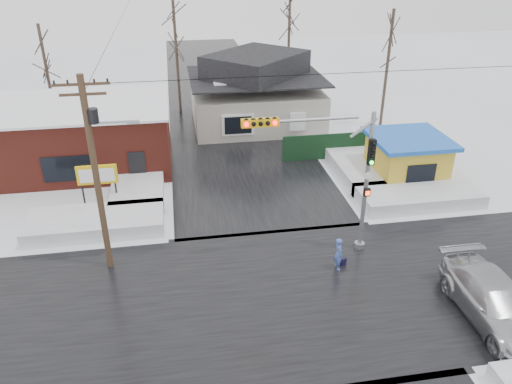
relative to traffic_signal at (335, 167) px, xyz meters
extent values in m
plane|color=white|center=(-2.43, -2.97, -4.54)|extent=(120.00, 120.00, 0.00)
cube|color=black|center=(-2.43, -2.97, -4.53)|extent=(10.00, 120.00, 0.02)
cube|color=black|center=(-2.43, -2.97, -4.53)|extent=(120.00, 10.00, 0.02)
cube|color=white|center=(-11.43, 4.03, -4.14)|extent=(7.00, 3.00, 0.80)
cube|color=white|center=(6.57, 4.03, -4.14)|extent=(7.00, 3.00, 0.80)
cube|color=white|center=(-9.43, 9.03, -4.14)|extent=(3.00, 8.00, 0.80)
cube|color=white|center=(4.57, 9.03, -4.14)|extent=(3.00, 8.00, 0.80)
cylinder|color=gray|center=(1.57, 0.03, -1.04)|extent=(0.20, 0.20, 7.00)
cylinder|color=gray|center=(1.57, 0.03, -4.39)|extent=(0.50, 0.50, 0.30)
cylinder|color=gray|center=(-1.43, 0.03, 2.26)|extent=(4.60, 0.14, 0.14)
cube|color=gold|center=(-3.43, 0.03, 2.26)|extent=(1.60, 0.28, 0.35)
sphere|color=#FF0C0C|center=(-4.03, -0.13, 2.26)|extent=(0.20, 0.20, 0.20)
sphere|color=#FF0C0C|center=(-2.83, -0.13, 2.26)|extent=(0.20, 0.20, 0.20)
cube|color=black|center=(1.57, -0.17, 0.66)|extent=(0.30, 0.22, 1.20)
sphere|color=#0CE533|center=(1.57, -0.31, 0.21)|extent=(0.18, 0.18, 0.18)
cube|color=black|center=(1.57, -0.17, -1.34)|extent=(0.30, 0.20, 0.35)
cylinder|color=#382619|center=(-10.43, 0.53, -0.04)|extent=(0.28, 0.28, 9.00)
cube|color=#382619|center=(-10.43, 0.53, 4.06)|extent=(2.20, 0.10, 0.10)
cube|color=#382619|center=(-10.43, 0.53, 3.66)|extent=(1.80, 0.10, 0.10)
cylinder|color=black|center=(-10.18, 0.53, 2.76)|extent=(0.44, 0.44, 0.60)
cylinder|color=gray|center=(-9.53, 0.53, 2.46)|extent=(1.80, 0.08, 0.08)
cube|color=gray|center=(-8.63, 0.53, 2.41)|extent=(0.50, 0.22, 0.12)
cube|color=maroon|center=(-13.43, 13.03, -2.54)|extent=(12.00, 8.00, 4.00)
cube|color=white|center=(-13.43, 13.03, -0.49)|extent=(12.20, 8.20, 0.15)
cube|color=black|center=(-13.43, 9.01, -3.14)|extent=(3.00, 0.08, 1.60)
cube|color=black|center=(-9.43, 9.01, -3.44)|extent=(1.00, 0.08, 2.20)
cylinder|color=black|center=(-12.33, 6.53, -3.64)|extent=(0.10, 0.10, 1.80)
cylinder|color=black|center=(-10.53, 6.53, -3.64)|extent=(0.10, 0.10, 1.80)
cube|color=gold|center=(-11.43, 6.53, -2.54)|extent=(2.20, 0.18, 1.10)
cube|color=white|center=(-11.43, 6.42, -2.54)|extent=(1.90, 0.02, 0.80)
cube|color=#B8B2A6|center=(-0.43, 19.03, -3.04)|extent=(10.00, 8.00, 3.00)
cube|color=black|center=(-0.43, 19.03, -0.64)|extent=(10.40, 8.40, 0.12)
pyramid|color=black|center=(-0.43, 19.03, 0.32)|extent=(9.00, 7.00, 1.80)
cube|color=maroon|center=(2.77, 20.03, 0.36)|extent=(0.70, 0.70, 1.40)
cube|color=white|center=(-2.43, 14.98, -3.14)|extent=(2.40, 0.12, 1.60)
cube|color=gold|center=(7.07, 7.03, -3.24)|extent=(4.00, 4.00, 2.60)
cube|color=blue|center=(7.07, 7.03, -1.79)|extent=(4.60, 4.60, 0.25)
cube|color=black|center=(7.07, 5.00, -3.24)|extent=(1.80, 0.06, 1.20)
cube|color=black|center=(4.07, 11.03, -3.64)|extent=(8.00, 0.12, 1.80)
cylinder|color=#332821|center=(-6.43, 23.03, 0.46)|extent=(0.24, 0.24, 10.00)
cylinder|color=#332821|center=(3.57, 25.03, 1.46)|extent=(0.24, 0.24, 12.00)
cylinder|color=#332821|center=(9.57, 17.03, -0.04)|extent=(0.24, 0.24, 9.00)
cylinder|color=#332821|center=(-16.43, 21.03, -0.54)|extent=(0.24, 0.24, 8.00)
imported|color=#405DB5|center=(-0.02, -1.44, -3.74)|extent=(0.39, 0.59, 1.60)
imported|color=#B3B4BB|center=(5.02, -5.75, -3.68)|extent=(2.45, 5.91, 1.71)
cube|color=black|center=(0.32, -1.26, -4.36)|extent=(0.30, 0.22, 0.35)
camera|label=1|loc=(-6.90, -19.51, 9.20)|focal=35.00mm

